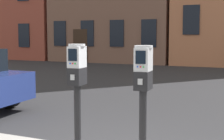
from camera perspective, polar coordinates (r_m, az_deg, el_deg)
The scene contains 2 objects.
parking_meter_near_kerb at distance 4.35m, azimuth -5.93°, elevation -1.68°, with size 0.23×0.26×1.49m.
parking_meter_twin_adjacent at distance 3.99m, azimuth 5.29°, elevation -2.44°, with size 0.23×0.26×1.48m.
Camera 1 is at (1.99, -3.97, 1.74)m, focal length 54.00 mm.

